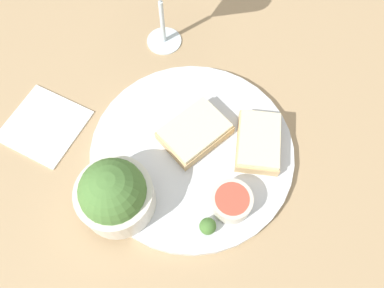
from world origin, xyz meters
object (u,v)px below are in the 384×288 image
at_px(sauce_ramekin, 231,201).
at_px(cheese_toast_far, 259,142).
at_px(cheese_toast_near, 194,132).
at_px(napkin, 44,125).
at_px(salad_bowl, 114,194).

xyz_separation_m(sauce_ramekin, cheese_toast_far, (0.10, -0.03, -0.00)).
xyz_separation_m(cheese_toast_near, napkin, (-0.02, 0.24, -0.02)).
xyz_separation_m(salad_bowl, napkin, (0.11, 0.16, -0.05)).
bearing_deg(napkin, cheese_toast_near, -85.67).
xyz_separation_m(sauce_ramekin, napkin, (0.08, 0.31, -0.03)).
distance_m(sauce_ramekin, cheese_toast_near, 0.12).
bearing_deg(salad_bowl, napkin, 55.64).
distance_m(cheese_toast_near, napkin, 0.24).
relative_size(salad_bowl, sauce_ramekin, 1.80).
bearing_deg(sauce_ramekin, napkin, 75.46).
height_order(salad_bowl, sauce_ramekin, salad_bowl).
bearing_deg(napkin, salad_bowl, -124.36).
distance_m(cheese_toast_far, napkin, 0.34).
relative_size(sauce_ramekin, cheese_toast_near, 0.48).
bearing_deg(cheese_toast_far, sauce_ramekin, 164.18).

